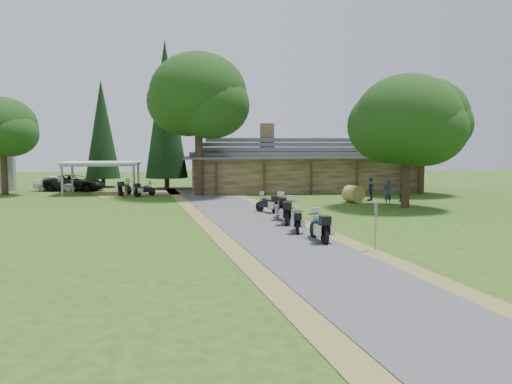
{
  "coord_description": "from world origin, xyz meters",
  "views": [
    {
      "loc": [
        -3.65,
        -21.71,
        4.15
      ],
      "look_at": [
        -0.4,
        5.35,
        1.6
      ],
      "focal_mm": 35.0,
      "sensor_mm": 36.0,
      "label": 1
    }
  ],
  "objects": [
    {
      "name": "oak_silo",
      "position": [
        -19.66,
        22.28,
        4.67
      ],
      "size": [
        5.62,
        5.62,
        9.35
      ],
      "primitive_type": null,
      "color": "black",
      "rests_on": "ground"
    },
    {
      "name": "oak_driveway",
      "position": [
        10.26,
        10.09,
        4.72
      ],
      "size": [
        7.08,
        7.08,
        9.43
      ],
      "primitive_type": null,
      "color": "black",
      "rests_on": "ground"
    },
    {
      "name": "oak_lodge_right",
      "position": [
        15.56,
        19.11,
        5.38
      ],
      "size": [
        7.64,
        7.64,
        10.75
      ],
      "primitive_type": null,
      "color": "black",
      "rests_on": "ground"
    },
    {
      "name": "motorcycle_carport_a",
      "position": [
        -9.54,
        20.54,
        0.68
      ],
      "size": [
        1.21,
        2.1,
        1.37
      ],
      "primitive_type": null,
      "rotation": [
        0.0,
        0.0,
        1.27
      ],
      "color": "gold",
      "rests_on": "ground"
    },
    {
      "name": "car_dark_suv",
      "position": [
        -14.71,
        25.57,
        1.12
      ],
      "size": [
        3.35,
        6.14,
        2.23
      ],
      "primitive_type": "imported",
      "rotation": [
        0.0,
        0.0,
        1.42
      ],
      "color": "black",
      "rests_on": "ground"
    },
    {
      "name": "cedar_far",
      "position": [
        -12.88,
        29.47,
        5.31
      ],
      "size": [
        3.38,
        3.38,
        10.63
      ],
      "primitive_type": "cone",
      "color": "black",
      "rests_on": "ground"
    },
    {
      "name": "cedar_near",
      "position": [
        -6.46,
        26.79,
        7.04
      ],
      "size": [
        4.03,
        4.03,
        14.09
      ],
      "primitive_type": "cone",
      "color": "black",
      "rests_on": "ground"
    },
    {
      "name": "motorcycle_row_b",
      "position": [
        1.13,
        1.5,
        0.59
      ],
      "size": [
        0.85,
        1.79,
        1.18
      ],
      "primitive_type": null,
      "rotation": [
        0.0,
        0.0,
        1.4
      ],
      "color": "#B0B1B8",
      "rests_on": "ground"
    },
    {
      "name": "motorcycle_carport_b",
      "position": [
        -7.84,
        19.62,
        0.62
      ],
      "size": [
        1.75,
        1.66,
        1.24
      ],
      "primitive_type": null,
      "rotation": [
        0.0,
        0.0,
        0.73
      ],
      "color": "slate",
      "rests_on": "ground"
    },
    {
      "name": "ground",
      "position": [
        0.0,
        0.0,
        0.0
      ],
      "size": [
        120.0,
        120.0,
        0.0
      ],
      "primitive_type": "plane",
      "color": "#254A14",
      "rests_on": "ground"
    },
    {
      "name": "motorcycle_row_a",
      "position": [
        1.62,
        -0.79,
        0.69
      ],
      "size": [
        0.79,
        2.05,
        1.38
      ],
      "primitive_type": null,
      "rotation": [
        0.0,
        0.0,
        1.64
      ],
      "color": "navy",
      "rests_on": "ground"
    },
    {
      "name": "driveway",
      "position": [
        -0.5,
        4.0,
        0.0
      ],
      "size": [
        51.95,
        51.95,
        0.0
      ],
      "primitive_type": "plane",
      "rotation": [
        0.0,
        0.0,
        0.14
      ],
      "color": "#4D4D50",
      "rests_on": "ground"
    },
    {
      "name": "oak_lodge_left",
      "position": [
        -3.41,
        19.73,
        6.71
      ],
      "size": [
        7.98,
        7.98,
        13.43
      ],
      "primitive_type": null,
      "color": "black",
      "rests_on": "ground"
    },
    {
      "name": "motorcycle_row_d",
      "position": [
        1.15,
        6.01,
        0.72
      ],
      "size": [
        0.87,
        2.17,
        1.45
      ],
      "primitive_type": null,
      "rotation": [
        0.0,
        0.0,
        1.49
      ],
      "color": "red",
      "rests_on": "ground"
    },
    {
      "name": "person_c",
      "position": [
        9.4,
        14.33,
        1.06
      ],
      "size": [
        0.72,
        0.74,
        2.13
      ],
      "primitive_type": "imported",
      "rotation": [
        0.0,
        0.0,
        4.02
      ],
      "color": "navy",
      "rests_on": "ground"
    },
    {
      "name": "motorcycle_row_c",
      "position": [
        1.22,
        4.13,
        0.71
      ],
      "size": [
        1.23,
        2.18,
        1.42
      ],
      "primitive_type": null,
      "rotation": [
        0.0,
        0.0,
        1.29
      ],
      "color": "yellow",
      "rests_on": "ground"
    },
    {
      "name": "carport",
      "position": [
        -11.71,
        22.36,
        1.38
      ],
      "size": [
        6.42,
        4.32,
        2.76
      ],
      "primitive_type": null,
      "rotation": [
        0.0,
        0.0,
        0.01
      ],
      "color": "white",
      "rests_on": "ground"
    },
    {
      "name": "hay_bale",
      "position": [
        7.74,
        13.4,
        0.62
      ],
      "size": [
        1.58,
        1.53,
        1.23
      ],
      "primitive_type": "cylinder",
      "rotation": [
        1.57,
        0.0,
        0.41
      ],
      "color": "olive",
      "rests_on": "ground"
    },
    {
      "name": "lodge",
      "position": [
        6.0,
        24.0,
        2.45
      ],
      "size": [
        21.4,
        9.4,
        4.9
      ],
      "primitive_type": null,
      "color": "brown",
      "rests_on": "ground"
    },
    {
      "name": "car_white_sedan",
      "position": [
        -16.2,
        25.55,
        0.92
      ],
      "size": [
        3.66,
        5.91,
        1.83
      ],
      "primitive_type": "imported",
      "rotation": [
        0.0,
        0.0,
        1.31
      ],
      "color": "white",
      "rests_on": "ground"
    },
    {
      "name": "person_b",
      "position": [
        11.54,
        13.61,
        0.96
      ],
      "size": [
        0.67,
        0.65,
        1.92
      ],
      "primitive_type": "imported",
      "rotation": [
        0.0,
        0.0,
        2.41
      ],
      "color": "navy",
      "rests_on": "ground"
    },
    {
      "name": "sign_post",
      "position": [
        3.36,
        -2.95,
        0.95
      ],
      "size": [
        0.34,
        0.06,
        1.89
      ],
      "primitive_type": null,
      "color": "gray",
      "rests_on": "ground"
    },
    {
      "name": "motorcycle_row_e",
      "position": [
        0.71,
        8.57,
        0.62
      ],
      "size": [
        1.53,
        1.84,
        1.25
      ],
      "primitive_type": null,
      "rotation": [
        0.0,
        0.0,
        2.18
      ],
      "color": "black",
      "rests_on": "ground"
    },
    {
      "name": "person_a",
      "position": [
        9.71,
        11.81,
        1.06
      ],
      "size": [
        0.72,
        0.62,
        2.12
      ],
      "primitive_type": "imported",
      "rotation": [
        0.0,
        0.0,
        3.5
      ],
      "color": "navy",
      "rests_on": "ground"
    }
  ]
}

